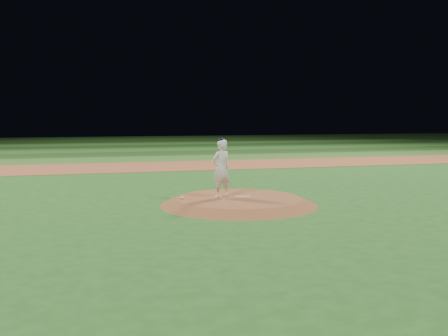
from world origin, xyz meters
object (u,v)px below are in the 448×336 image
object	(u,v)px
pitchers_mound	(239,201)
rosin_bag	(182,198)
pitching_rubber	(242,197)
pitcher_on_mound	(221,168)

from	to	relation	value
pitchers_mound	rosin_bag	xyz separation A→B (m)	(-1.97, 0.27, 0.16)
pitching_rubber	pitchers_mound	bearing A→B (deg)	-125.44
pitchers_mound	pitching_rubber	world-z (taller)	pitching_rubber
pitching_rubber	pitcher_on_mound	size ratio (longest dim) A/B	0.26
pitchers_mound	pitcher_on_mound	xyz separation A→B (m)	(-0.58, 0.23, 1.16)
pitching_rubber	pitcher_on_mound	bearing A→B (deg)	-170.84
pitcher_on_mound	pitching_rubber	bearing A→B (deg)	-6.67
pitching_rubber	rosin_bag	xyz separation A→B (m)	(-2.15, 0.13, 0.02)
pitchers_mound	pitching_rubber	size ratio (longest dim) A/B	10.03
pitching_rubber	rosin_bag	world-z (taller)	rosin_bag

